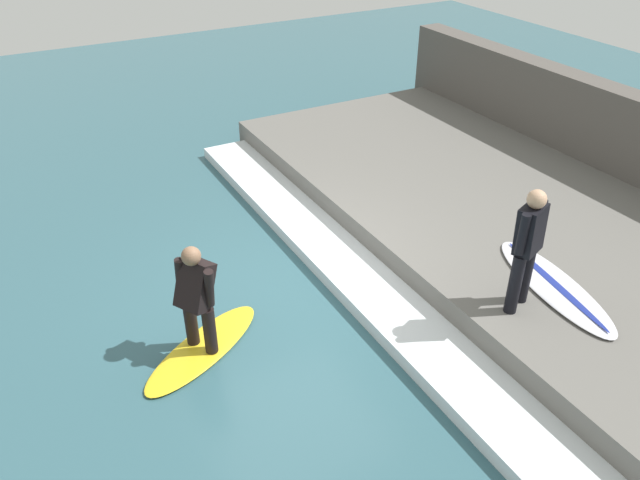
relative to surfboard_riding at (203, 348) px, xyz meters
name	(u,v)px	position (x,y,z in m)	size (l,w,h in m)	color
ground_plane	(287,295)	(1.33, 0.49, -0.03)	(28.00, 28.00, 0.00)	#335B66
concrete_ledge	(496,215)	(4.89, 0.49, 0.21)	(4.40, 9.79, 0.47)	#66635E
back_wall	(616,145)	(7.34, 0.49, 0.85)	(0.50, 10.28, 1.75)	#544F49
wave_foam_crest	(349,269)	(2.28, 0.49, 0.06)	(0.83, 9.30, 0.18)	silver
surfboard_riding	(203,348)	(0.00, 0.00, 0.00)	(1.86, 1.39, 0.06)	yellow
surfer_riding	(196,294)	(0.00, 0.00, 0.79)	(0.52, 0.54, 1.36)	black
surfer_waiting_near	(527,244)	(3.30, -1.53, 1.29)	(0.48, 0.34, 1.50)	black
surfboard_waiting_near	(554,286)	(3.95, -1.50, 0.47)	(0.95, 2.16, 0.07)	silver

